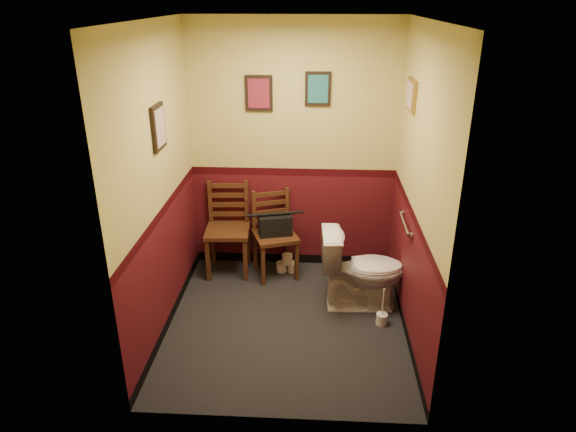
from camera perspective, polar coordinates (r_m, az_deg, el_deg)
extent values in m
cube|color=black|center=(4.99, -0.17, -11.76)|extent=(2.20, 2.40, 0.00)
cube|color=silver|center=(4.08, -0.21, 20.98)|extent=(2.20, 2.40, 0.00)
cube|color=#490F15|center=(5.49, 0.57, 7.30)|extent=(2.20, 0.00, 2.70)
cube|color=#490F15|center=(3.26, -1.45, -4.47)|extent=(2.20, 0.00, 2.70)
cube|color=#490F15|center=(4.55, -14.18, 3.11)|extent=(0.00, 2.40, 2.70)
cube|color=#490F15|center=(4.43, 14.18, 2.55)|extent=(0.00, 2.40, 2.70)
cylinder|color=silver|center=(4.80, 12.80, -0.83)|extent=(0.03, 0.50, 0.03)
cylinder|color=silver|center=(4.58, 13.51, -2.12)|extent=(0.02, 0.06, 0.06)
cylinder|color=silver|center=(5.03, 12.61, 0.33)|extent=(0.02, 0.06, 0.06)
cube|color=black|center=(5.37, -3.26, 13.46)|extent=(0.28, 0.03, 0.36)
cube|color=maroon|center=(5.35, -3.28, 13.43)|extent=(0.22, 0.01, 0.30)
cube|color=black|center=(5.32, 3.35, 13.93)|extent=(0.26, 0.03, 0.34)
cube|color=#216669|center=(5.31, 3.35, 13.90)|extent=(0.20, 0.01, 0.28)
cube|color=black|center=(4.49, -14.22, 9.54)|extent=(0.03, 0.30, 0.38)
cube|color=tan|center=(4.49, -14.01, 9.55)|extent=(0.01, 0.24, 0.31)
cube|color=olive|center=(4.82, 13.56, 12.94)|extent=(0.03, 0.34, 0.28)
cube|color=tan|center=(4.81, 13.35, 12.95)|extent=(0.01, 0.28, 0.22)
imported|color=white|center=(5.09, 8.23, -5.95)|extent=(0.84, 0.49, 0.80)
cylinder|color=silver|center=(5.02, 10.37, -11.19)|extent=(0.11, 0.11, 0.11)
cylinder|color=silver|center=(4.92, 10.52, -9.48)|extent=(0.01, 0.01, 0.30)
cube|color=#512C18|center=(5.63, -6.72, -1.64)|extent=(0.50, 0.50, 0.04)
cube|color=#512C18|center=(5.59, -8.88, -4.85)|extent=(0.05, 0.05, 0.50)
cube|color=#512C18|center=(5.95, -8.34, -3.01)|extent=(0.05, 0.05, 0.50)
cube|color=#512C18|center=(5.55, -4.74, -4.88)|extent=(0.05, 0.05, 0.50)
cube|color=#512C18|center=(5.90, -4.46, -3.03)|extent=(0.05, 0.05, 0.50)
cube|color=#512C18|center=(5.75, -8.62, 1.51)|extent=(0.05, 0.04, 0.50)
cube|color=#512C18|center=(5.70, -4.61, 1.53)|extent=(0.05, 0.04, 0.50)
cube|color=#512C18|center=(5.78, -6.56, 0.23)|extent=(0.38, 0.05, 0.05)
cube|color=#512C18|center=(5.73, -6.61, 1.26)|extent=(0.38, 0.05, 0.05)
cube|color=#512C18|center=(5.69, -6.66, 2.31)|extent=(0.38, 0.05, 0.05)
cube|color=#512C18|center=(5.65, -6.71, 3.36)|extent=(0.38, 0.05, 0.05)
cube|color=#512C18|center=(5.56, -1.43, -2.24)|extent=(0.56, 0.56, 0.04)
cube|color=#512C18|center=(5.46, -2.80, -5.51)|extent=(0.05, 0.05, 0.47)
cube|color=#512C18|center=(5.79, -3.68, -3.78)|extent=(0.05, 0.05, 0.47)
cube|color=#512C18|center=(5.55, 0.98, -4.99)|extent=(0.05, 0.05, 0.47)
cube|color=#512C18|center=(5.87, -0.11, -3.32)|extent=(0.05, 0.05, 0.47)
cube|color=#512C18|center=(5.59, -3.82, 0.52)|extent=(0.05, 0.05, 0.47)
cube|color=#512C18|center=(5.68, -0.13, 0.93)|extent=(0.05, 0.05, 0.47)
cube|color=#512C18|center=(5.68, -1.94, -0.48)|extent=(0.34, 0.14, 0.05)
cube|color=#512C18|center=(5.64, -1.95, 0.48)|extent=(0.34, 0.14, 0.05)
cube|color=#512C18|center=(5.60, -1.97, 1.46)|extent=(0.34, 0.14, 0.05)
cube|color=#512C18|center=(5.56, -1.98, 2.46)|extent=(0.34, 0.14, 0.05)
cube|color=black|center=(5.50, -1.44, -1.02)|extent=(0.38, 0.25, 0.22)
cylinder|color=black|center=(5.45, -1.45, 0.23)|extent=(0.30, 0.10, 0.03)
cylinder|color=silver|center=(5.80, -0.72, -5.66)|extent=(0.12, 0.12, 0.11)
cylinder|color=silver|center=(5.80, 0.56, -5.70)|extent=(0.12, 0.12, 0.11)
cylinder|color=silver|center=(5.74, -0.09, -4.80)|extent=(0.12, 0.12, 0.11)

